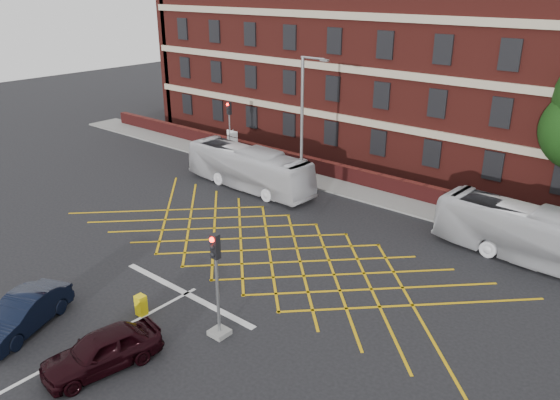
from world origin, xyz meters
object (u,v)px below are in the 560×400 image
Objects in this scene: utility_cabinet at (141,305)px; bus_left at (249,168)px; bus_right at (539,237)px; car_maroon at (102,350)px; direction_signs at (233,140)px; traffic_light_near at (218,295)px; street_lamp at (302,154)px; traffic_light_far at (230,135)px; car_navy at (23,313)px.

bus_left is at bearing 116.17° from utility_cabinet.
car_maroon is (-9.26, -17.80, -0.66)m from bus_right.
car_maroon is 1.89× the size of direction_signs.
street_lamp is at bearing 115.17° from traffic_light_near.
bus_left is 2.27× the size of traffic_light_far.
street_lamp is at bearing 67.27° from car_navy.
direction_signs is at bearing 91.23° from car_navy.
street_lamp is at bearing 100.90° from utility_cabinet.
street_lamp is 10.23m from direction_signs.
direction_signs is (-9.46, 3.56, -1.61)m from street_lamp.
traffic_light_far is at bearing 57.32° from bus_left.
utility_cabinet is (6.71, -13.65, -0.91)m from bus_left.
traffic_light_near reaches higher than car_maroon.
traffic_light_near and traffic_light_far have the same top height.
car_navy is 1.00× the size of traffic_light_far.
street_lamp is (-4.39, 17.02, 2.28)m from car_maroon.
bus_left is at bearing 128.85° from traffic_light_near.
traffic_light_far is (-5.73, 4.04, 0.41)m from bus_left.
bus_right is at bearing 30.75° from car_navy.
street_lamp reaches higher than traffic_light_near.
utility_cabinet is at bearing -54.89° from traffic_light_far.
street_lamp is (3.98, 0.50, 1.64)m from bus_left.
street_lamp reaches higher than bus_left.
traffic_light_near is 3.82m from utility_cabinet.
direction_signs is (0.25, 0.02, -0.39)m from traffic_light_far.
car_navy is at bearing 146.76° from bus_right.
traffic_light_far is (-14.10, 20.55, 1.06)m from car_maroon.
car_maroon is at bearing -114.09° from traffic_light_near.
bus_right is 13.77m from street_lamp.
bus_left is at bearing -35.18° from traffic_light_far.
street_lamp reaches higher than bus_right.
bus_right is 4.48× the size of direction_signs.
traffic_light_far is 0.46m from direction_signs.
car_maroon reaches higher than car_navy.
car_maroon is 3.32m from utility_cabinet.
traffic_light_far is at bearing 91.82° from car_navy.
utility_cabinet is (-10.92, -14.93, -0.93)m from bus_right.
utility_cabinet is (2.69, 3.53, -0.26)m from car_navy.
direction_signs reaches higher than utility_cabinet.
car_navy is 23.37m from traffic_light_far.
traffic_light_near is 0.49× the size of street_lamp.
utility_cabinet is (2.73, -14.15, -2.55)m from street_lamp.
bus_right is at bearing -83.34° from bus_left.
traffic_light_far is at bearing 125.11° from utility_cabinet.
street_lamp is (9.71, -3.54, 1.23)m from traffic_light_far.
car_maroon is at bearing -59.91° from utility_cabinet.
bus_right is 1.13× the size of street_lamp.
traffic_light_near is at bearing 77.35° from car_maroon.
utility_cabinet is (-3.42, -1.08, -1.32)m from traffic_light_near.
bus_right is 23.52m from traffic_light_far.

